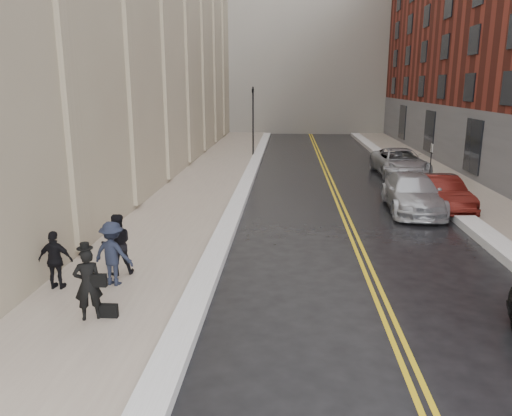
# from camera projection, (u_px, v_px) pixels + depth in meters

# --- Properties ---
(ground) EXTENTS (160.00, 160.00, 0.00)m
(ground) POSITION_uv_depth(u_px,v_px,m) (281.00, 399.00, 8.83)
(ground) COLOR black
(ground) RESTS_ON ground
(sidewalk_left) EXTENTS (4.00, 64.00, 0.15)m
(sidewalk_left) POSITION_uv_depth(u_px,v_px,m) (195.00, 195.00, 24.58)
(sidewalk_left) COLOR gray
(sidewalk_left) RESTS_ON ground
(sidewalk_right) EXTENTS (3.00, 64.00, 0.15)m
(sidewalk_right) POSITION_uv_depth(u_px,v_px,m) (475.00, 199.00, 23.74)
(sidewalk_right) COLOR gray
(sidewalk_right) RESTS_ON ground
(lane_stripe_a) EXTENTS (0.12, 64.00, 0.01)m
(lane_stripe_a) POSITION_uv_depth(u_px,v_px,m) (335.00, 199.00, 24.17)
(lane_stripe_a) COLOR gold
(lane_stripe_a) RESTS_ON ground
(lane_stripe_b) EXTENTS (0.12, 64.00, 0.01)m
(lane_stripe_b) POSITION_uv_depth(u_px,v_px,m) (340.00, 199.00, 24.15)
(lane_stripe_b) COLOR gold
(lane_stripe_b) RESTS_ON ground
(snow_ridge_left) EXTENTS (0.70, 60.80, 0.26)m
(snow_ridge_left) POSITION_uv_depth(u_px,v_px,m) (241.00, 195.00, 24.42)
(snow_ridge_left) COLOR white
(snow_ridge_left) RESTS_ON ground
(snow_ridge_right) EXTENTS (0.85, 60.80, 0.30)m
(snow_ridge_right) POSITION_uv_depth(u_px,v_px,m) (436.00, 197.00, 23.83)
(snow_ridge_right) COLOR white
(snow_ridge_right) RESTS_ON ground
(traffic_signal) EXTENTS (0.18, 0.15, 5.20)m
(traffic_signal) POSITION_uv_depth(u_px,v_px,m) (253.00, 116.00, 37.28)
(traffic_signal) COLOR black
(traffic_signal) RESTS_ON ground
(parking_sign_far) EXTENTS (0.06, 0.35, 2.23)m
(parking_sign_far) POSITION_uv_depth(u_px,v_px,m) (431.00, 160.00, 27.37)
(parking_sign_far) COLOR black
(parking_sign_far) RESTS_ON ground
(car_maroon) EXTENTS (2.00, 4.63, 1.48)m
(car_maroon) POSITION_uv_depth(u_px,v_px,m) (440.00, 193.00, 21.99)
(car_maroon) COLOR #4C110D
(car_maroon) RESTS_ON ground
(car_silver_near) EXTENTS (2.45, 5.50, 1.57)m
(car_silver_near) POSITION_uv_depth(u_px,v_px,m) (412.00, 193.00, 21.74)
(car_silver_near) COLOR #B0B1B8
(car_silver_near) RESTS_ON ground
(car_silver_far) EXTENTS (2.89, 5.88, 1.61)m
(car_silver_far) POSITION_uv_depth(u_px,v_px,m) (400.00, 162.00, 30.06)
(car_silver_far) COLOR #AAACB2
(car_silver_far) RESTS_ON ground
(pedestrian_main) EXTENTS (0.73, 0.62, 1.70)m
(pedestrian_main) POSITION_uv_depth(u_px,v_px,m) (88.00, 284.00, 11.30)
(pedestrian_main) COLOR black
(pedestrian_main) RESTS_ON sidewalk_left
(pedestrian_a) EXTENTS (1.06, 0.96, 1.76)m
(pedestrian_a) POSITION_uv_depth(u_px,v_px,m) (117.00, 244.00, 14.01)
(pedestrian_a) COLOR black
(pedestrian_a) RESTS_ON sidewalk_left
(pedestrian_b) EXTENTS (1.26, 0.92, 1.75)m
(pedestrian_b) POSITION_uv_depth(u_px,v_px,m) (113.00, 253.00, 13.28)
(pedestrian_b) COLOR black
(pedestrian_b) RESTS_ON sidewalk_left
(pedestrian_c) EXTENTS (0.93, 0.41, 1.57)m
(pedestrian_c) POSITION_uv_depth(u_px,v_px,m) (56.00, 260.00, 13.03)
(pedestrian_c) COLOR black
(pedestrian_c) RESTS_ON sidewalk_left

